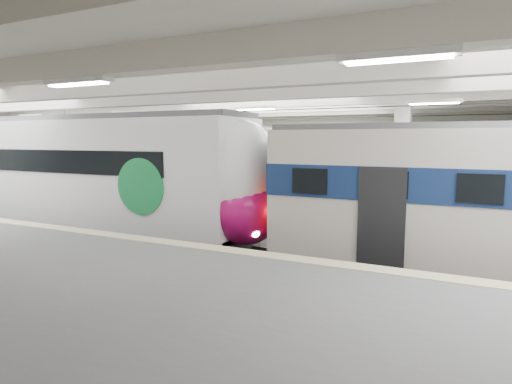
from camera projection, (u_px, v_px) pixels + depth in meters
The scene contains 3 objects.
station_hall at pixel (200, 159), 12.38m from camera, with size 36.00×24.00×5.75m.
modern_emu at pixel (117, 179), 16.15m from camera, with size 14.71×3.04×4.70m.
far_train at pixel (248, 173), 19.88m from camera, with size 13.58×3.03×4.34m.
Camera 1 is at (6.87, -12.19, 3.83)m, focal length 30.00 mm.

